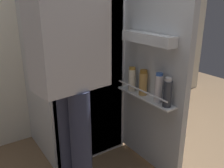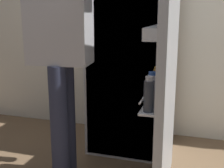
# 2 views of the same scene
# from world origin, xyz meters

# --- Properties ---
(kitchen_wall) EXTENTS (4.40, 0.10, 2.55)m
(kitchen_wall) POSITION_xyz_m (0.00, 0.92, 1.27)
(kitchen_wall) COLOR silver
(kitchen_wall) RESTS_ON ground_plane
(refrigerator) EXTENTS (0.70, 1.26, 1.71)m
(refrigerator) POSITION_xyz_m (0.03, 0.51, 0.86)
(refrigerator) COLOR silver
(refrigerator) RESTS_ON ground_plane
(person) EXTENTS (0.57, 0.67, 1.65)m
(person) POSITION_xyz_m (-0.31, -0.13, 0.98)
(person) COLOR #2D334C
(person) RESTS_ON ground_plane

